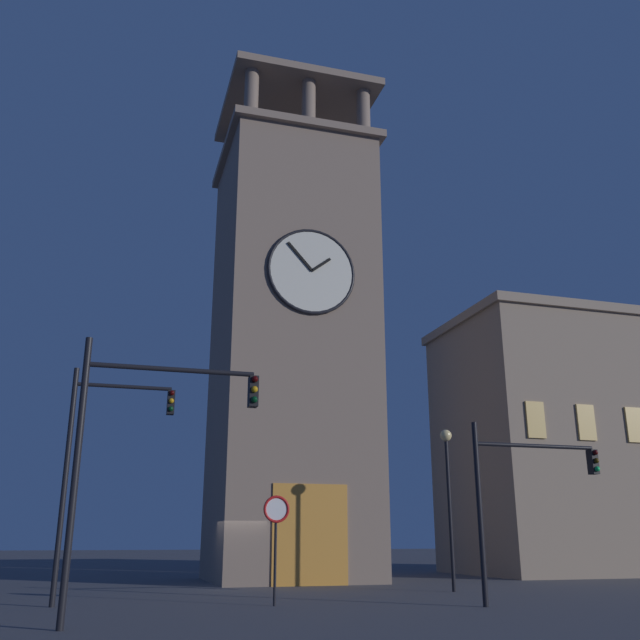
{
  "coord_description": "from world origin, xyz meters",
  "views": [
    {
      "loc": [
        4.96,
        29.59,
        1.81
      ],
      "look_at": [
        -4.54,
        -2.91,
        12.39
      ],
      "focal_mm": 39.37,
      "sensor_mm": 36.0,
      "label": 1
    }
  ],
  "objects_px": {
    "clocktower": "(291,342)",
    "no_horn_sign": "(276,518)",
    "street_lamp": "(448,478)",
    "traffic_signal_near": "(522,483)",
    "traffic_signal_mid": "(138,433)",
    "traffic_signal_far": "(99,448)",
    "adjacent_wing_building": "(602,445)"
  },
  "relations": [
    {
      "from": "traffic_signal_near",
      "to": "street_lamp",
      "type": "xyz_separation_m",
      "value": [
        -0.37,
        -5.58,
        0.58
      ]
    },
    {
      "from": "clocktower",
      "to": "street_lamp",
      "type": "distance_m",
      "value": 11.56
    },
    {
      "from": "traffic_signal_far",
      "to": "clocktower",
      "type": "bearing_deg",
      "value": -129.18
    },
    {
      "from": "traffic_signal_near",
      "to": "no_horn_sign",
      "type": "distance_m",
      "value": 7.35
    },
    {
      "from": "adjacent_wing_building",
      "to": "traffic_signal_mid",
      "type": "height_order",
      "value": "adjacent_wing_building"
    },
    {
      "from": "clocktower",
      "to": "no_horn_sign",
      "type": "height_order",
      "value": "clocktower"
    },
    {
      "from": "traffic_signal_mid",
      "to": "street_lamp",
      "type": "distance_m",
      "value": 14.02
    },
    {
      "from": "traffic_signal_far",
      "to": "adjacent_wing_building",
      "type": "bearing_deg",
      "value": -155.78
    },
    {
      "from": "adjacent_wing_building",
      "to": "traffic_signal_near",
      "type": "distance_m",
      "value": 22.19
    },
    {
      "from": "clocktower",
      "to": "traffic_signal_near",
      "type": "height_order",
      "value": "clocktower"
    },
    {
      "from": "no_horn_sign",
      "to": "traffic_signal_far",
      "type": "bearing_deg",
      "value": -15.68
    },
    {
      "from": "traffic_signal_mid",
      "to": "traffic_signal_far",
      "type": "height_order",
      "value": "traffic_signal_far"
    },
    {
      "from": "traffic_signal_near",
      "to": "traffic_signal_far",
      "type": "distance_m",
      "value": 12.66
    },
    {
      "from": "clocktower",
      "to": "adjacent_wing_building",
      "type": "relative_size",
      "value": 1.55
    },
    {
      "from": "traffic_signal_far",
      "to": "no_horn_sign",
      "type": "bearing_deg",
      "value": 164.32
    },
    {
      "from": "adjacent_wing_building",
      "to": "street_lamp",
      "type": "xyz_separation_m",
      "value": [
        14.91,
        10.09,
        -3.01
      ]
    },
    {
      "from": "adjacent_wing_building",
      "to": "no_horn_sign",
      "type": "height_order",
      "value": "adjacent_wing_building"
    },
    {
      "from": "traffic_signal_mid",
      "to": "street_lamp",
      "type": "height_order",
      "value": "traffic_signal_mid"
    },
    {
      "from": "street_lamp",
      "to": "traffic_signal_near",
      "type": "bearing_deg",
      "value": 86.18
    },
    {
      "from": "traffic_signal_mid",
      "to": "traffic_signal_far",
      "type": "distance_m",
      "value": 5.67
    },
    {
      "from": "adjacent_wing_building",
      "to": "traffic_signal_near",
      "type": "height_order",
      "value": "adjacent_wing_building"
    },
    {
      "from": "adjacent_wing_building",
      "to": "clocktower",
      "type": "bearing_deg",
      "value": 6.0
    },
    {
      "from": "adjacent_wing_building",
      "to": "street_lamp",
      "type": "height_order",
      "value": "adjacent_wing_building"
    },
    {
      "from": "traffic_signal_mid",
      "to": "no_horn_sign",
      "type": "bearing_deg",
      "value": -135.44
    },
    {
      "from": "street_lamp",
      "to": "no_horn_sign",
      "type": "bearing_deg",
      "value": 26.52
    },
    {
      "from": "traffic_signal_far",
      "to": "street_lamp",
      "type": "distance_m",
      "value": 12.76
    },
    {
      "from": "adjacent_wing_building",
      "to": "traffic_signal_far",
      "type": "bearing_deg",
      "value": 24.22
    },
    {
      "from": "traffic_signal_near",
      "to": "traffic_signal_mid",
      "type": "xyz_separation_m",
      "value": [
        11.25,
        2.26,
        0.71
      ]
    },
    {
      "from": "traffic_signal_far",
      "to": "traffic_signal_mid",
      "type": "bearing_deg",
      "value": 99.4
    },
    {
      "from": "clocktower",
      "to": "no_horn_sign",
      "type": "bearing_deg",
      "value": 74.38
    },
    {
      "from": "clocktower",
      "to": "traffic_signal_far",
      "type": "xyz_separation_m",
      "value": [
        8.44,
        10.35,
        -6.74
      ]
    },
    {
      "from": "street_lamp",
      "to": "clocktower",
      "type": "bearing_deg",
      "value": -63.07
    }
  ]
}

